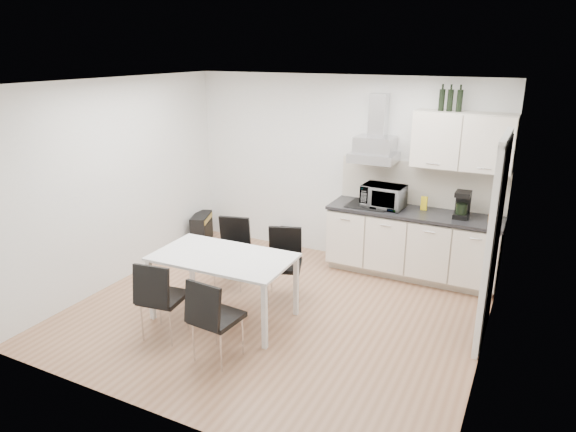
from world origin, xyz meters
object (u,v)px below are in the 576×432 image
object	(u,v)px
chair_far_left	(231,254)
guitar_amp	(202,228)
dining_table	(223,262)
floor_speaker	(285,237)
chair_near_left	(163,298)
chair_near_right	(217,318)
kitchenette	(417,217)
chair_far_right	(283,266)

from	to	relation	value
chair_far_left	guitar_amp	world-z (taller)	chair_far_left
dining_table	floor_speaker	distance (m)	2.33
dining_table	chair_near_left	bearing A→B (deg)	-119.78
chair_near_left	chair_near_right	size ratio (longest dim) A/B	1.00
kitchenette	chair_far_right	xyz separation A→B (m)	(-1.25, -1.40, -0.39)
chair_far_right	chair_far_left	bearing A→B (deg)	-23.67
dining_table	guitar_amp	bearing A→B (deg)	130.11
kitchenette	dining_table	size ratio (longest dim) A/B	1.62
chair_near_left	guitar_amp	size ratio (longest dim) A/B	1.51
chair_near_left	guitar_amp	xyz separation A→B (m)	(-1.31, 2.49, -0.21)
chair_far_left	guitar_amp	bearing A→B (deg)	-56.00
chair_near_right	floor_speaker	bearing A→B (deg)	109.32
chair_far_left	chair_near_right	size ratio (longest dim) A/B	1.00
chair_near_left	chair_near_right	bearing A→B (deg)	-15.56
chair_near_right	floor_speaker	xyz separation A→B (m)	(-0.76, 2.97, -0.28)
dining_table	chair_near_right	distance (m)	0.87
floor_speaker	kitchenette	bearing A→B (deg)	-16.43
chair_near_left	floor_speaker	xyz separation A→B (m)	(-0.02, 2.87, -0.28)
chair_far_left	chair_near_right	distance (m)	1.64
chair_far_left	guitar_amp	size ratio (longest dim) A/B	1.51
dining_table	chair_far_left	world-z (taller)	chair_far_left
kitchenette	dining_table	bearing A→B (deg)	-128.57
dining_table	chair_near_right	size ratio (longest dim) A/B	1.77
dining_table	floor_speaker	world-z (taller)	dining_table
kitchenette	guitar_amp	size ratio (longest dim) A/B	4.33
chair_far_right	guitar_amp	bearing A→B (deg)	-50.45
kitchenette	chair_far_right	bearing A→B (deg)	-131.66
kitchenette	chair_near_right	bearing A→B (deg)	-114.08
chair_near_right	guitar_amp	world-z (taller)	chair_near_right
guitar_amp	chair_far_right	bearing A→B (deg)	-50.61
dining_table	chair_near_left	xyz separation A→B (m)	(-0.34, -0.63, -0.24)
kitchenette	floor_speaker	size ratio (longest dim) A/B	8.12
chair_far_right	guitar_amp	size ratio (longest dim) A/B	1.51
chair_far_left	chair_far_right	xyz separation A→B (m)	(0.78, -0.04, 0.00)
chair_near_right	kitchenette	bearing A→B (deg)	70.83
dining_table	chair_near_left	world-z (taller)	chair_near_left
chair_near_right	guitar_amp	xyz separation A→B (m)	(-2.05, 2.59, -0.21)
chair_near_right	floor_speaker	world-z (taller)	chair_near_right
dining_table	chair_far_right	world-z (taller)	chair_far_right
kitchenette	chair_far_left	xyz separation A→B (m)	(-2.02, -1.36, -0.39)
chair_near_right	floor_speaker	distance (m)	3.08
chair_near_right	dining_table	bearing A→B (deg)	123.91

